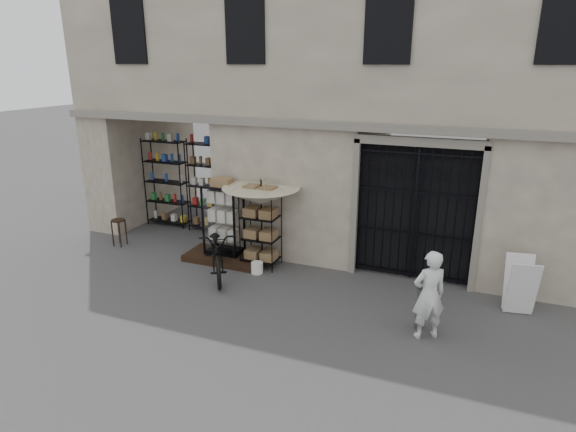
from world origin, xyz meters
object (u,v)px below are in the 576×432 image
at_px(wire_rack, 261,230).
at_px(easel_sign, 520,286).
at_px(market_umbrella, 261,192).
at_px(wooden_stool, 119,232).
at_px(steel_bollard, 420,309).
at_px(bicycle, 218,275).
at_px(display_cabinet, 223,223).
at_px(shopkeeper, 425,336).
at_px(white_bucket, 257,268).

relative_size(wire_rack, easel_sign, 1.67).
xyz_separation_m(market_umbrella, wooden_stool, (-3.93, -0.18, -1.41)).
relative_size(market_umbrella, wooden_stool, 3.55).
bearing_deg(wire_rack, easel_sign, -2.13).
xyz_separation_m(wooden_stool, steel_bollard, (7.65, -1.34, 0.02)).
bearing_deg(wooden_stool, bicycle, -11.37).
distance_m(display_cabinet, easel_sign, 6.40).
bearing_deg(shopkeeper, easel_sign, -166.75).
bearing_deg(market_umbrella, easel_sign, -2.51).
bearing_deg(bicycle, wire_rack, 17.88).
relative_size(market_umbrella, easel_sign, 2.29).
bearing_deg(display_cabinet, bicycle, -48.40).
height_order(white_bucket, shopkeeper, white_bucket).
xyz_separation_m(market_umbrella, steel_bollard, (3.72, -1.51, -1.38)).
xyz_separation_m(bicycle, shopkeeper, (4.56, -0.90, 0.00)).
xyz_separation_m(shopkeeper, easel_sign, (1.50, 1.50, 0.55)).
xyz_separation_m(display_cabinet, market_umbrella, (1.02, -0.05, 0.89)).
distance_m(white_bucket, wooden_stool, 4.01).
bearing_deg(easel_sign, display_cabinet, 168.05).
xyz_separation_m(white_bucket, easel_sign, (5.30, 0.20, 0.43)).
xyz_separation_m(white_bucket, steel_bollard, (3.65, -1.08, 0.26)).
distance_m(display_cabinet, shopkeeper, 5.27).
bearing_deg(display_cabinet, wooden_stool, -153.79).
bearing_deg(white_bucket, easel_sign, 2.15).
relative_size(wooden_stool, shopkeeper, 0.44).
bearing_deg(bicycle, market_umbrella, 17.43).
bearing_deg(wooden_stool, wire_rack, 2.47).
height_order(wire_rack, wooden_stool, wire_rack).
bearing_deg(white_bucket, wire_rack, 101.93).
bearing_deg(market_umbrella, steel_bollard, -22.16).
bearing_deg(display_cabinet, easel_sign, 19.00).
bearing_deg(wooden_stool, shopkeeper, -11.26).
xyz_separation_m(wire_rack, white_bucket, (0.09, -0.42, -0.75)).
height_order(display_cabinet, wire_rack, display_cabinet).
height_order(wire_rack, market_umbrella, market_umbrella).
bearing_deg(easel_sign, white_bucket, 172.80).
distance_m(wooden_stool, steel_bollard, 7.77).
bearing_deg(bicycle, shopkeeper, -43.89).
bearing_deg(easel_sign, steel_bollard, -151.47).
relative_size(steel_bollard, easel_sign, 0.72).
xyz_separation_m(wire_rack, easel_sign, (5.39, -0.22, -0.32)).
relative_size(white_bucket, bicycle, 0.12).
xyz_separation_m(wooden_stool, shopkeeper, (7.79, -1.55, -0.36)).
relative_size(wire_rack, shopkeeper, 1.14).
height_order(steel_bollard, shopkeeper, steel_bollard).
height_order(wire_rack, easel_sign, wire_rack).
distance_m(display_cabinet, white_bucket, 1.41).
distance_m(market_umbrella, wooden_stool, 4.18).
bearing_deg(easel_sign, wooden_stool, 170.31).
relative_size(wire_rack, wooden_stool, 2.59).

